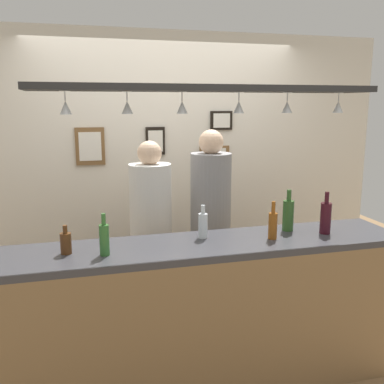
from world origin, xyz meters
TOP-DOWN VIEW (x-y plane):
  - ground_plane at (0.00, 0.00)m, footprint 8.00×8.00m
  - back_wall at (0.00, 1.10)m, footprint 4.40×0.06m
  - bar_counter at (0.00, -0.51)m, footprint 2.70×0.55m
  - overhead_glass_rack at (0.00, -0.30)m, footprint 2.20×0.36m
  - hanging_wineglass_far_left at (-0.87, -0.37)m, footprint 0.07×0.07m
  - hanging_wineglass_left at (-0.52, -0.33)m, footprint 0.07×0.07m
  - hanging_wineglass_center_left at (-0.18, -0.35)m, footprint 0.07×0.07m
  - hanging_wineglass_center at (0.19, -0.35)m, footprint 0.07×0.07m
  - hanging_wineglass_center_right at (0.52, -0.35)m, footprint 0.07×0.07m
  - hanging_wineglass_right at (0.89, -0.36)m, footprint 0.07×0.07m
  - person_left_white_patterned_shirt at (-0.27, 0.41)m, footprint 0.34×0.34m
  - person_middle_grey_shirt at (0.25, 0.41)m, footprint 0.34×0.34m
  - bottle_beer_brown_stubby at (-0.91, -0.33)m, footprint 0.07×0.07m
  - bottle_beer_green_import at (-0.69, -0.42)m, footprint 0.06×0.06m
  - bottle_wine_dark_red at (0.85, -0.37)m, footprint 0.08×0.08m
  - bottle_soda_clear at (-0.01, -0.24)m, footprint 0.06×0.06m
  - bottle_beer_amber_tall at (0.44, -0.39)m, footprint 0.06×0.06m
  - bottle_champagne_green at (0.63, -0.23)m, footprint 0.08×0.08m
  - picture_frame_lower_pair at (0.48, 1.06)m, footprint 0.30×0.02m
  - picture_frame_caricature at (-0.70, 1.06)m, footprint 0.26×0.02m
  - picture_frame_crest at (-0.10, 1.06)m, footprint 0.18×0.02m
  - picture_frame_upper_small at (0.55, 1.06)m, footprint 0.22×0.02m

SIDE VIEW (x-z plane):
  - ground_plane at x=0.00m, z-range 0.00..0.00m
  - bar_counter at x=0.00m, z-range 0.18..1.22m
  - person_left_white_patterned_shirt at x=-0.27m, z-range 0.17..1.82m
  - person_middle_grey_shirt at x=0.25m, z-range 0.18..1.91m
  - bottle_beer_brown_stubby at x=-0.91m, z-range 1.02..1.20m
  - bottle_soda_clear at x=-0.01m, z-range 1.01..1.24m
  - bottle_beer_amber_tall at x=0.44m, z-range 1.01..1.27m
  - bottle_beer_green_import at x=-0.69m, z-range 1.01..1.27m
  - bottle_wine_dark_red at x=0.85m, z-range 1.00..1.30m
  - bottle_champagne_green at x=0.63m, z-range 1.00..1.30m
  - back_wall at x=0.00m, z-range 0.00..2.60m
  - picture_frame_lower_pair at x=0.48m, z-range 1.35..1.53m
  - picture_frame_caricature at x=-0.70m, z-range 1.39..1.73m
  - picture_frame_crest at x=-0.10m, z-range 1.46..1.72m
  - picture_frame_upper_small at x=0.55m, z-range 1.69..1.87m
  - hanging_wineglass_far_left at x=-0.87m, z-range 1.85..1.99m
  - hanging_wineglass_left at x=-0.52m, z-range 1.85..1.99m
  - hanging_wineglass_center_left at x=-0.18m, z-range 1.85..1.99m
  - hanging_wineglass_center at x=0.19m, z-range 1.85..1.99m
  - hanging_wineglass_center_right at x=0.52m, z-range 1.85..1.99m
  - hanging_wineglass_right at x=0.89m, z-range 1.85..1.99m
  - overhead_glass_rack at x=0.00m, z-range 2.01..2.05m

